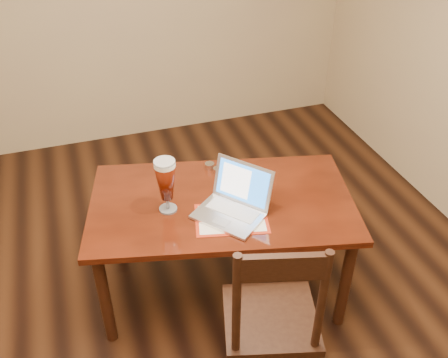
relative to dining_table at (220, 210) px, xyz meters
name	(u,v)px	position (x,y,z in m)	size (l,w,h in m)	color
ground	(181,338)	(-0.35, -0.32, -0.65)	(5.00, 5.00, 0.00)	black
room_shell	(159,54)	(-0.35, -0.32, 1.11)	(4.51, 5.01, 2.71)	#CCB688
dining_table	(220,210)	(0.00, 0.00, 0.00)	(1.68, 1.19, 1.05)	#521A0B
dining_chair	(272,320)	(0.03, -0.74, -0.14)	(0.56, 0.55, 1.09)	black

